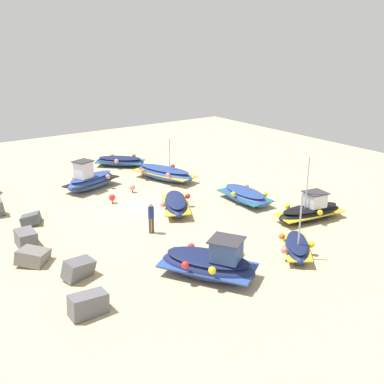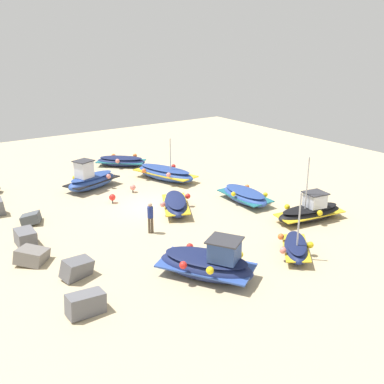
{
  "view_description": "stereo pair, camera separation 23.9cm",
  "coord_description": "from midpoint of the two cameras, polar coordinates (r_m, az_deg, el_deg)",
  "views": [
    {
      "loc": [
        -22.7,
        13.08,
        9.92
      ],
      "look_at": [
        -1.3,
        -2.23,
        0.9
      ],
      "focal_mm": 42.31,
      "sensor_mm": 36.0,
      "label": 1
    },
    {
      "loc": [
        -22.84,
        12.88,
        9.92
      ],
      "look_at": [
        -1.3,
        -2.23,
        0.9
      ],
      "focal_mm": 42.31,
      "sensor_mm": 36.0,
      "label": 2
    }
  ],
  "objects": [
    {
      "name": "fishing_boat_0",
      "position": [
        37.19,
        -8.75,
        3.88
      ],
      "size": [
        3.86,
        3.94,
        0.85
      ],
      "rotation": [
        0.0,
        0.0,
        3.95
      ],
      "color": "navy",
      "rests_on": "ground_plane"
    },
    {
      "name": "breakwater_rocks",
      "position": [
        25.25,
        -20.37,
        -4.47
      ],
      "size": [
        18.0,
        2.99,
        1.26
      ],
      "color": "slate",
      "rests_on": "ground_plane"
    },
    {
      "name": "fishing_boat_5",
      "position": [
        22.39,
        13.23,
        -6.81
      ],
      "size": [
        3.11,
        2.95,
        3.33
      ],
      "rotation": [
        0.0,
        0.0,
        5.55
      ],
      "color": "navy",
      "rests_on": "ground_plane"
    },
    {
      "name": "mooring_buoy_1",
      "position": [
        28.87,
        -9.78,
        -0.68
      ],
      "size": [
        0.42,
        0.42,
        0.58
      ],
      "color": "#3F3F42",
      "rests_on": "ground_plane"
    },
    {
      "name": "fishing_boat_1",
      "position": [
        31.81,
        -12.41,
        1.55
      ],
      "size": [
        2.87,
        4.28,
        2.16
      ],
      "rotation": [
        0.0,
        0.0,
        1.91
      ],
      "color": "#2D4C9E",
      "rests_on": "ground_plane"
    },
    {
      "name": "person_walking",
      "position": [
        24.02,
        -4.98,
        -2.99
      ],
      "size": [
        0.32,
        0.32,
        1.71
      ],
      "rotation": [
        0.0,
        0.0,
        6.01
      ],
      "color": "brown",
      "rests_on": "ground_plane"
    },
    {
      "name": "fishing_boat_4",
      "position": [
        33.12,
        -3.21,
        2.39
      ],
      "size": [
        5.28,
        3.22,
        3.2
      ],
      "rotation": [
        0.0,
        0.0,
        0.31
      ],
      "color": "#2D4C9E",
      "rests_on": "ground_plane"
    },
    {
      "name": "fishing_boat_7",
      "position": [
        26.67,
        14.95,
        -2.34
      ],
      "size": [
        2.14,
        4.42,
        3.78
      ],
      "rotation": [
        0.0,
        0.0,
        4.55
      ],
      "color": "black",
      "rests_on": "ground_plane"
    },
    {
      "name": "mooring_buoy_0",
      "position": [
        30.67,
        -7.25,
        0.58
      ],
      "size": [
        0.39,
        0.39,
        0.54
      ],
      "color": "#3F3F42",
      "rests_on": "ground_plane"
    },
    {
      "name": "ground_plane",
      "position": [
        28.02,
        -5.03,
        -1.88
      ],
      "size": [
        48.34,
        48.34,
        0.0
      ],
      "primitive_type": "plane",
      "color": "#C6B289"
    },
    {
      "name": "fishing_boat_2",
      "position": [
        19.81,
        2.36,
        -8.97
      ],
      "size": [
        4.63,
        3.79,
        1.99
      ],
      "rotation": [
        0.0,
        0.0,
        3.68
      ],
      "color": "navy",
      "rests_on": "ground_plane"
    },
    {
      "name": "fishing_boat_6",
      "position": [
        28.79,
        6.91,
        -0.45
      ],
      "size": [
        3.97,
        2.16,
        0.88
      ],
      "rotation": [
        0.0,
        0.0,
        3.1
      ],
      "color": "#2D4C9E",
      "rests_on": "ground_plane"
    },
    {
      "name": "fishing_boat_3",
      "position": [
        27.15,
        -1.83,
        -1.53
      ],
      "size": [
        4.05,
        3.04,
        0.91
      ],
      "rotation": [
        0.0,
        0.0,
        2.65
      ],
      "color": "navy",
      "rests_on": "ground_plane"
    }
  ]
}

